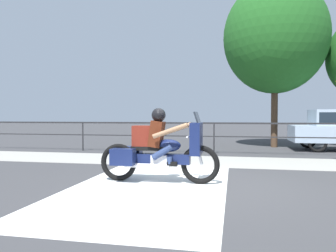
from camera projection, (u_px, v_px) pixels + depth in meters
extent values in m
plane|color=#38383A|center=(198.00, 185.00, 6.51)|extent=(120.00, 120.00, 0.00)
cube|color=#99968E|center=(210.00, 161.00, 9.84)|extent=(44.00, 2.40, 0.01)
cube|color=silver|center=(152.00, 185.00, 6.49)|extent=(2.94, 6.00, 0.01)
cube|color=#232326|center=(214.00, 123.00, 11.79)|extent=(36.00, 0.04, 0.06)
cube|color=#232326|center=(214.00, 136.00, 11.80)|extent=(36.00, 0.03, 0.04)
cylinder|color=#232326|center=(83.00, 136.00, 12.81)|extent=(0.05, 0.05, 1.14)
cylinder|color=#232326|center=(214.00, 138.00, 11.81)|extent=(0.05, 0.05, 1.14)
torus|color=black|center=(200.00, 165.00, 6.56)|extent=(0.78, 0.11, 0.78)
torus|color=black|center=(119.00, 162.00, 6.90)|extent=(0.78, 0.11, 0.78)
cube|color=#141E47|center=(158.00, 159.00, 6.73)|extent=(1.31, 0.22, 0.20)
cube|color=silver|center=(160.00, 161.00, 6.72)|extent=(0.34, 0.26, 0.26)
ellipsoid|color=#141E47|center=(168.00, 146.00, 6.68)|extent=(0.52, 0.30, 0.26)
cube|color=black|center=(150.00, 148.00, 6.75)|extent=(0.76, 0.28, 0.08)
cube|color=#141E47|center=(196.00, 139.00, 6.56)|extent=(0.20, 0.62, 0.64)
cube|color=#1E232B|center=(197.00, 118.00, 6.54)|extent=(0.10, 0.53, 0.24)
cylinder|color=silver|center=(189.00, 136.00, 6.59)|extent=(0.04, 0.70, 0.04)
cylinder|color=silver|center=(147.00, 166.00, 6.61)|extent=(0.95, 0.09, 0.09)
cube|color=#141E47|center=(123.00, 157.00, 6.62)|extent=(0.48, 0.28, 0.33)
cube|color=#141E47|center=(130.00, 154.00, 7.09)|extent=(0.48, 0.28, 0.33)
cylinder|color=silver|center=(199.00, 152.00, 6.56)|extent=(0.18, 0.06, 0.52)
cube|color=#4C1E0F|center=(157.00, 134.00, 6.72)|extent=(0.31, 0.36, 0.56)
sphere|color=#8C6647|center=(159.00, 116.00, 6.70)|extent=(0.23, 0.23, 0.23)
sphere|color=black|center=(159.00, 115.00, 6.70)|extent=(0.29, 0.29, 0.29)
cylinder|color=navy|center=(162.00, 152.00, 6.55)|extent=(0.44, 0.13, 0.34)
cylinder|color=navy|center=(170.00, 160.00, 6.53)|extent=(0.11, 0.11, 0.14)
cube|color=black|center=(172.00, 164.00, 6.52)|extent=(0.20, 0.10, 0.09)
cylinder|color=navy|center=(165.00, 151.00, 6.85)|extent=(0.44, 0.13, 0.34)
cylinder|color=navy|center=(172.00, 158.00, 6.82)|extent=(0.11, 0.11, 0.14)
cube|color=black|center=(175.00, 162.00, 6.81)|extent=(0.20, 0.10, 0.09)
cylinder|color=#8C6647|center=(170.00, 131.00, 6.35)|extent=(0.70, 0.09, 0.32)
cylinder|color=#8C6647|center=(175.00, 130.00, 6.94)|extent=(0.70, 0.09, 0.32)
cube|color=maroon|center=(143.00, 136.00, 6.78)|extent=(0.40, 0.27, 0.43)
torus|color=black|center=(318.00, 143.00, 12.20)|extent=(0.69, 0.11, 0.69)
torus|color=black|center=(308.00, 140.00, 13.82)|extent=(0.69, 0.11, 0.69)
cylinder|color=#473323|center=(274.00, 113.00, 14.27)|extent=(0.28, 0.28, 2.95)
ellipsoid|color=#1E561E|center=(275.00, 37.00, 14.17)|extent=(4.43, 4.43, 4.87)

